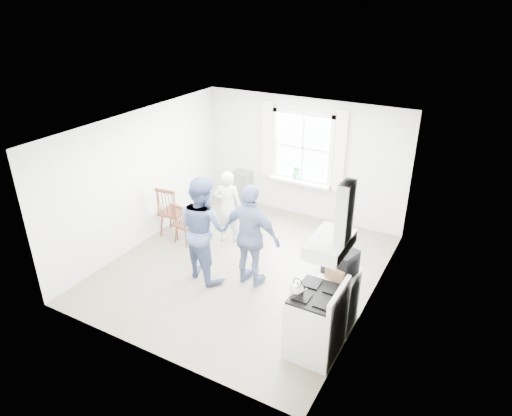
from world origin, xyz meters
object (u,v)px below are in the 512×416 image
at_px(low_cabinet, 338,298).
at_px(stereo_stack, 341,262).
at_px(gas_stove, 316,322).
at_px(person_mid, 203,229).
at_px(windsor_chair_a, 169,207).
at_px(person_left, 228,207).
at_px(windsor_chair_b, 181,220).
at_px(person_right, 251,236).

relative_size(low_cabinet, stereo_stack, 1.84).
bearing_deg(low_cabinet, gas_stove, -95.68).
bearing_deg(person_mid, windsor_chair_a, -12.56).
height_order(gas_stove, person_left, person_left).
bearing_deg(windsor_chair_a, windsor_chair_b, -19.67).
height_order(gas_stove, person_right, person_right).
height_order(low_cabinet, windsor_chair_b, low_cabinet).
bearing_deg(windsor_chair_b, person_right, -14.45).
bearing_deg(person_right, person_left, -39.59).
xyz_separation_m(stereo_stack, person_left, (-2.74, 1.35, -0.34)).
bearing_deg(person_left, low_cabinet, 133.09).
distance_m(person_left, person_mid, 1.29).
xyz_separation_m(stereo_stack, windsor_chair_b, (-3.45, 0.78, -0.54)).
relative_size(windsor_chair_a, person_left, 0.72).
distance_m(windsor_chair_a, person_right, 2.33).
relative_size(low_cabinet, windsor_chair_a, 0.84).
bearing_deg(windsor_chair_b, person_mid, -33.80).
relative_size(stereo_stack, windsor_chair_a, 0.45).
bearing_deg(person_right, windsor_chair_b, -10.97).
bearing_deg(windsor_chair_a, gas_stove, -23.00).
distance_m(stereo_stack, windsor_chair_a, 3.99).
distance_m(gas_stove, person_mid, 2.56).
xyz_separation_m(stereo_stack, windsor_chair_a, (-3.86, 0.92, -0.43)).
bearing_deg(stereo_stack, gas_stove, -94.93).
bearing_deg(stereo_stack, windsor_chair_b, 167.28).
distance_m(stereo_stack, person_right, 1.66).
relative_size(stereo_stack, person_mid, 0.26).
distance_m(low_cabinet, person_right, 1.72).
bearing_deg(person_right, windsor_chair_a, -11.94).
distance_m(windsor_chair_b, person_mid, 1.26).
height_order(gas_stove, stereo_stack, stereo_stack).
bearing_deg(person_mid, stereo_stack, -165.03).
height_order(low_cabinet, windsor_chair_a, windsor_chair_a).
xyz_separation_m(gas_stove, person_left, (-2.68, 2.04, 0.26)).
distance_m(windsor_chair_b, person_left, 0.93).
height_order(gas_stove, low_cabinet, gas_stove).
bearing_deg(person_left, person_right, 115.97).
distance_m(stereo_stack, person_mid, 2.46).
distance_m(gas_stove, windsor_chair_a, 4.13).
relative_size(person_left, person_right, 0.83).
relative_size(low_cabinet, person_mid, 0.49).
relative_size(low_cabinet, person_left, 0.60).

